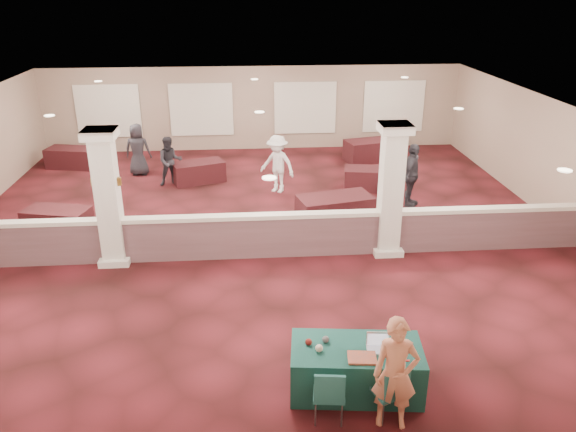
{
  "coord_description": "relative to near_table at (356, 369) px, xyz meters",
  "views": [
    {
      "loc": [
        -0.38,
        -13.63,
        6.13
      ],
      "look_at": [
        0.54,
        -2.0,
        1.24
      ],
      "focal_mm": 35.0,
      "sensor_mm": 36.0,
      "label": 1
    }
  ],
  "objects": [
    {
      "name": "laptop_screen",
      "position": [
        0.33,
        0.03,
        0.54
      ],
      "size": [
        0.36,
        0.05,
        0.24
      ],
      "primitive_type": "cube",
      "rotation": [
        0.0,
        0.0,
        -0.11
      ],
      "color": "silver",
      "rests_on": "near_table"
    },
    {
      "name": "knitting",
      "position": [
        0.02,
        -0.28,
        0.41
      ],
      "size": [
        0.47,
        0.37,
        0.03
      ],
      "primitive_type": "cube",
      "rotation": [
        0.0,
        0.0,
        -0.11
      ],
      "color": "#D04721",
      "rests_on": "near_table"
    },
    {
      "name": "near_table",
      "position": [
        0.0,
        0.0,
        0.0
      ],
      "size": [
        2.18,
        1.26,
        0.8
      ],
      "primitive_type": "cube",
      "rotation": [
        0.0,
        0.0,
        -0.11
      ],
      "color": "#0F392F",
      "rests_on": "ground"
    },
    {
      "name": "column_left",
      "position": [
        -4.79,
        4.9,
        1.24
      ],
      "size": [
        0.72,
        0.72,
        3.2
      ],
      "color": "silver",
      "rests_on": "ground"
    },
    {
      "name": "far_table_front_center",
      "position": [
        0.71,
        6.7,
        0.0
      ],
      "size": [
        2.15,
        1.41,
        0.8
      ],
      "primitive_type": "cube",
      "rotation": [
        0.0,
        0.0,
        0.23
      ],
      "color": "black",
      "rests_on": "ground"
    },
    {
      "name": "screen_glow",
      "position": [
        0.33,
        0.03,
        0.52
      ],
      "size": [
        0.33,
        0.04,
        0.21
      ],
      "primitive_type": "cube",
      "rotation": [
        0.0,
        0.0,
        -0.11
      ],
      "color": "silver",
      "rests_on": "near_table"
    },
    {
      "name": "wall_front",
      "position": [
        -1.29,
        -1.6,
        1.2
      ],
      "size": [
        16.0,
        0.04,
        3.2
      ],
      "primitive_type": "cube",
      "color": "gray",
      "rests_on": "ground"
    },
    {
      "name": "yarn_cream",
      "position": [
        -0.61,
        -0.04,
        0.46
      ],
      "size": [
        0.12,
        0.12,
        0.12
      ],
      "primitive_type": "sphere",
      "color": "beige",
      "rests_on": "near_table"
    },
    {
      "name": "partition_wall",
      "position": [
        -1.29,
        4.9,
        0.17
      ],
      "size": [
        15.6,
        0.28,
        1.1
      ],
      "color": "brown",
      "rests_on": "ground"
    },
    {
      "name": "conf_chair_main",
      "position": [
        0.4,
        -0.68,
        0.14
      ],
      "size": [
        0.58,
        0.58,
        0.91
      ],
      "rotation": [
        0.0,
        0.0,
        0.35
      ],
      "color": "#205F59",
      "rests_on": "ground"
    },
    {
      "name": "yarn_grey",
      "position": [
        -0.47,
        0.19,
        0.46
      ],
      "size": [
        0.11,
        0.11,
        0.11
      ],
      "primitive_type": "sphere",
      "color": "#45454A",
      "rests_on": "near_table"
    },
    {
      "name": "sconce_right",
      "position": [
        -4.51,
        4.9,
        1.6
      ],
      "size": [
        0.12,
        0.12,
        0.18
      ],
      "color": "brown",
      "rests_on": "column_left"
    },
    {
      "name": "attendee_c",
      "position": [
        3.13,
        7.9,
        0.54
      ],
      "size": [
        1.02,
        1.21,
        1.87
      ],
      "primitive_type": "imported",
      "rotation": [
        0.0,
        0.0,
        1.02
      ],
      "color": "black",
      "rests_on": "ground"
    },
    {
      "name": "far_table_front_right",
      "position": [
        2.3,
        9.4,
        -0.06
      ],
      "size": [
        1.8,
        1.11,
        0.68
      ],
      "primitive_type": "cube",
      "rotation": [
        0.0,
        0.0,
        -0.17
      ],
      "color": "black",
      "rests_on": "ground"
    },
    {
      "name": "scissors",
      "position": [
        0.67,
        -0.38,
        0.41
      ],
      "size": [
        0.13,
        0.05,
        0.01
      ],
      "primitive_type": "cube",
      "rotation": [
        0.0,
        0.0,
        -0.11
      ],
      "color": "red",
      "rests_on": "near_table"
    },
    {
      "name": "far_table_back_center",
      "position": [
        -3.22,
        10.55,
        -0.06
      ],
      "size": [
        1.83,
        1.34,
        0.67
      ],
      "primitive_type": "cube",
      "rotation": [
        0.0,
        0.0,
        0.35
      ],
      "color": "black",
      "rests_on": "ground"
    },
    {
      "name": "ground",
      "position": [
        -1.29,
        6.4,
        -0.4
      ],
      "size": [
        16.0,
        16.0,
        0.0
      ],
      "primitive_type": "plane",
      "color": "#4F131A",
      "rests_on": "ground"
    },
    {
      "name": "wall_right",
      "position": [
        6.71,
        6.4,
        1.2
      ],
      "size": [
        0.04,
        16.0,
        3.2
      ],
      "primitive_type": "cube",
      "color": "gray",
      "rests_on": "ground"
    },
    {
      "name": "ceiling",
      "position": [
        -1.29,
        6.4,
        2.8
      ],
      "size": [
        16.0,
        16.0,
        0.02
      ],
      "primitive_type": "cube",
      "color": "silver",
      "rests_on": "wall_back"
    },
    {
      "name": "sconce_left",
      "position": [
        -5.07,
        4.9,
        1.6
      ],
      "size": [
        0.12,
        0.12,
        0.18
      ],
      "color": "brown",
      "rests_on": "column_left"
    },
    {
      "name": "far_table_back_left",
      "position": [
        -7.79,
        12.5,
        -0.05
      ],
      "size": [
        1.87,
        1.19,
        0.7
      ],
      "primitive_type": "cube",
      "rotation": [
        0.0,
        0.0,
        -0.2
      ],
      "color": "black",
      "rests_on": "ground"
    },
    {
      "name": "yarn_red",
      "position": [
        -0.75,
        0.14,
        0.45
      ],
      "size": [
        0.11,
        0.11,
        0.11
      ],
      "primitive_type": "sphere",
      "color": "maroon",
      "rests_on": "near_table"
    },
    {
      "name": "attendee_a",
      "position": [
        -4.07,
        10.27,
        0.4
      ],
      "size": [
        0.84,
        0.57,
        1.61
      ],
      "primitive_type": "imported",
      "rotation": [
        0.0,
        0.0,
        0.2
      ],
      "color": "black",
      "rests_on": "ground"
    },
    {
      "name": "woman",
      "position": [
        0.4,
        -0.8,
        0.5
      ],
      "size": [
        0.72,
        0.54,
        1.81
      ],
      "primitive_type": "imported",
      "rotation": [
        0.0,
        0.0,
        -0.18
      ],
      "color": "#D8815D",
      "rests_on": "ground"
    },
    {
      "name": "laptop_base",
      "position": [
        0.32,
        -0.09,
        0.41
      ],
      "size": [
        0.39,
        0.29,
        0.02
      ],
      "primitive_type": "cube",
      "rotation": [
        0.0,
        0.0,
        -0.11
      ],
      "color": "silver",
      "rests_on": "near_table"
    },
    {
      "name": "conf_chair_side",
      "position": [
        -0.54,
        -0.69,
        0.16
      ],
      "size": [
        0.53,
        0.53,
        0.94
      ],
      "rotation": [
        0.0,
        0.0,
        -0.13
      ],
      "color": "#205F59",
      "rests_on": "ground"
    },
    {
      "name": "attendee_b",
      "position": [
        -0.68,
        9.4,
        0.51
      ],
      "size": [
        1.26,
        1.09,
        1.81
      ],
      "primitive_type": "imported",
      "rotation": [
        0.0,
        0.0,
        -0.59
      ],
      "color": "white",
      "rests_on": "ground"
    },
    {
      "name": "attendee_d",
      "position": [
        -5.29,
        11.47,
        0.48
      ],
      "size": [
        0.91,
        0.54,
        1.76
      ],
      "primitive_type": "imported",
      "rotation": [
        0.0,
        0.0,
        3.06
      ],
      "color": "black",
      "rests_on": "ground"
    },
    {
      "name": "wall_back",
      "position": [
        -1.29,
        14.4,
        1.2
      ],
      "size": [
        16.0,
        0.04,
        3.2
      ],
      "primitive_type": "cube",
      "color": "gray",
      "rests_on": "ground"
    },
    {
      "name": "column_right",
      "position": [
        1.71,
        4.9,
        1.24
      ],
      "size": [
        0.72,
        0.72,
        3.2
      ],
      "color": "silver",
      "rests_on": "ground"
    },
    {
      "name": "far_table_back_right",
      "position": [
        2.98,
        12.44,
        -0.01
      ],
      "size": [
        2.07,
        1.36,
        0.77
      ],
      "primitive_type": "cube",
      "rotation": [
        0.0,
        0.0,
        0.23
      ],
      "color": "black",
      "rests_on": "ground"
    },
    {
      "name": "far_table_front_left",
      "position": [
        -6.61,
        6.7,
        -0.06
      ],
      "size": [
        1.81,
        1.21,
        0.67
      ],
      "primitive_type": "cube",
      "rotation": [
        0.0,
        0.0,
        -0.25
      ],
      "color": "black",
      "rests_on": "ground"
    }
  ]
}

